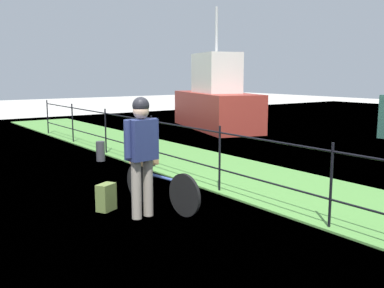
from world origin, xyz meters
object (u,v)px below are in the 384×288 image
backpack_on_paving (106,197)px  moored_boat_near (216,101)px  wooden_crate (144,157)px  bicycle_main (160,187)px  terrier_dog (145,145)px  mooring_bollard (101,151)px  cyclist_person (142,147)px

backpack_on_paving → moored_boat_near: (-6.83, 7.51, 0.80)m
moored_boat_near → wooden_crate: bearing=-45.2°
bicycle_main → backpack_on_paving: 0.80m
terrier_dog → mooring_bollard: (-3.54, 0.84, -0.69)m
mooring_bollard → moored_boat_near: bearing=118.6°
bicycle_main → terrier_dog: 0.69m
wooden_crate → mooring_bollard: wooden_crate is taller
cyclist_person → backpack_on_paving: (-0.58, -0.28, -0.80)m
wooden_crate → backpack_on_paving: wooden_crate is taller
backpack_on_paving → mooring_bollard: mooring_bollard is taller
cyclist_person → backpack_on_paving: cyclist_person is taller
terrier_dog → backpack_on_paving: 0.98m
backpack_on_paving → moored_boat_near: bearing=-165.8°
mooring_bollard → bicycle_main: bearing=-11.5°
wooden_crate → cyclist_person: cyclist_person is taller
cyclist_person → moored_boat_near: moored_boat_near is taller
backpack_on_paving → wooden_crate: bearing=154.8°
bicycle_main → backpack_on_paving: (-0.35, -0.71, -0.13)m
mooring_bollard → moored_boat_near: 6.89m
bicycle_main → moored_boat_near: moored_boat_near is taller
terrier_dog → moored_boat_near: bearing=134.9°
wooden_crate → mooring_bollard: size_ratio=0.85×
backpack_on_paving → cyclist_person: bearing=88.1°
terrier_dog → backpack_on_paving: (0.01, -0.66, -0.72)m
wooden_crate → moored_boat_near: (-6.80, 6.85, 0.27)m
bicycle_main → terrier_dog: (-0.36, -0.05, 0.59)m
wooden_crate → mooring_bollard: bearing=166.5°
cyclist_person → backpack_on_paving: size_ratio=4.21×
wooden_crate → terrier_dog: terrier_dog is taller
bicycle_main → backpack_on_paving: bicycle_main is taller
cyclist_person → moored_boat_near: 10.35m
mooring_bollard → wooden_crate: bearing=-13.5°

